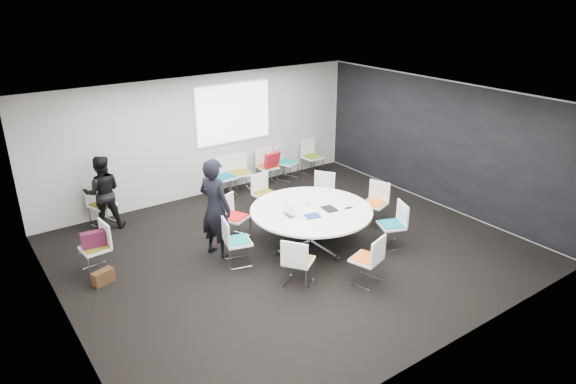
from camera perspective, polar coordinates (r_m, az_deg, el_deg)
room_shell at (r=9.24m, az=0.90°, el=1.39°), size 8.08×7.08×2.88m
conference_table at (r=9.76m, az=2.58°, el=-2.88°), size 2.31×2.31×0.73m
projection_screen at (r=12.27m, az=-6.06°, el=8.72°), size 1.90×0.03×1.35m
chair_ring_a at (r=10.84m, az=9.54°, el=-2.10°), size 0.57×0.58×0.88m
chair_ring_b at (r=11.23m, az=3.78°, el=-0.95°), size 0.63×0.63×0.88m
chair_ring_c at (r=11.17m, az=-2.52°, el=-1.06°), size 0.51×0.50×0.88m
chair_ring_d at (r=10.13m, az=-5.88°, el=-3.71°), size 0.61×0.60×0.88m
chair_ring_e at (r=9.23m, az=-5.65°, el=-6.43°), size 0.55×0.56×0.88m
chair_ring_f at (r=8.59m, az=1.12°, el=-8.66°), size 0.63×0.63×0.88m
chair_ring_g at (r=8.74m, az=8.69°, el=-8.37°), size 0.57×0.57×0.88m
chair_ring_h at (r=9.97m, az=11.41°, el=-4.51°), size 0.59×0.60×0.88m
chair_back_a at (r=12.23m, az=-7.00°, el=0.90°), size 0.47×0.46×0.88m
chair_back_b at (r=12.46m, az=-5.28°, el=1.38°), size 0.54×0.54×0.88m
chair_back_c at (r=12.84m, az=-2.30°, el=2.10°), size 0.50×0.48×0.88m
chair_back_d at (r=13.14m, az=-0.15°, el=2.60°), size 0.61×0.60×0.88m
chair_back_e at (r=13.57m, az=2.70°, el=3.22°), size 0.46×0.45×0.88m
chair_spare_left at (r=9.57m, az=-20.43°, el=-6.75°), size 0.49×0.50×0.88m
chair_person_back at (r=11.32m, az=-19.84°, el=-2.12°), size 0.58×0.58×0.88m
person_main at (r=9.32m, az=-8.10°, el=-1.76°), size 0.65×0.79×1.86m
person_back at (r=10.98m, az=-19.90°, el=-0.05°), size 0.89×0.78×1.54m
laptop at (r=9.44m, az=0.36°, el=-2.45°), size 0.26×0.35×0.02m
laptop_lid at (r=9.38m, az=0.01°, el=-1.84°), size 0.04×0.30×0.22m
notebook_black at (r=9.69m, az=4.63°, el=-1.87°), size 0.26×0.33×0.02m
tablet_folio at (r=9.38m, az=2.75°, el=-2.66°), size 0.30×0.25×0.03m
papers_right at (r=10.14m, az=3.54°, el=-0.77°), size 0.35×0.37×0.00m
papers_front at (r=10.00m, az=5.88°, el=-1.19°), size 0.31×0.23×0.00m
cup at (r=9.85m, az=2.28°, el=-1.18°), size 0.08×0.08×0.09m
phone at (r=9.78m, az=6.72°, el=-1.77°), size 0.15×0.09×0.01m
maroon_bag at (r=9.41m, az=-20.80°, el=-4.94°), size 0.41×0.18×0.28m
brown_bag at (r=9.23m, az=-19.84°, el=-8.87°), size 0.39×0.26×0.24m
red_jacket at (r=12.52m, az=-1.77°, el=3.63°), size 0.46×0.24×0.36m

